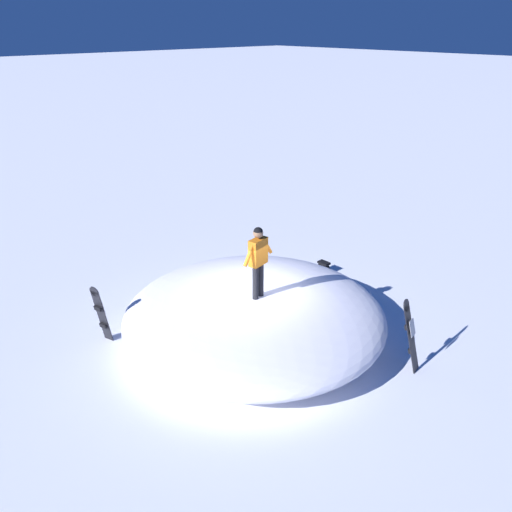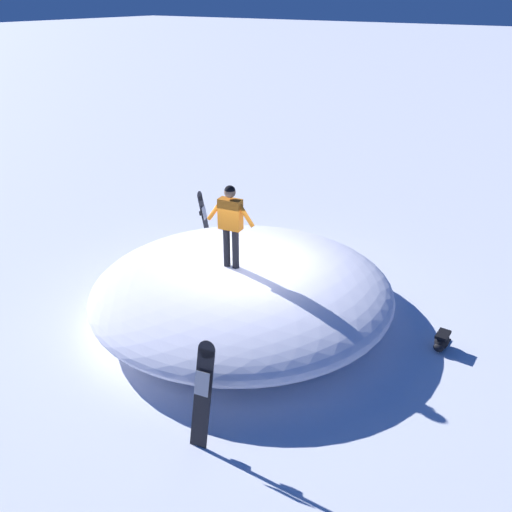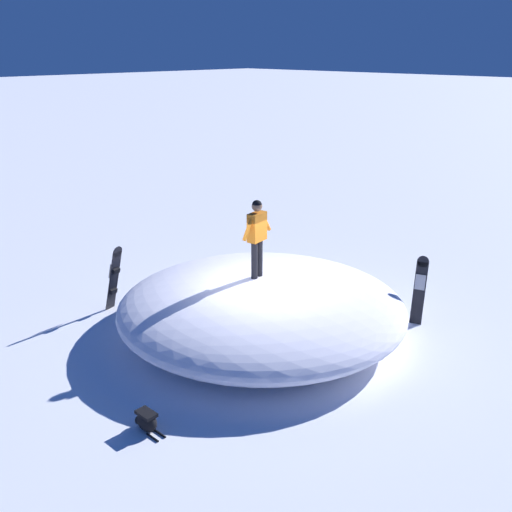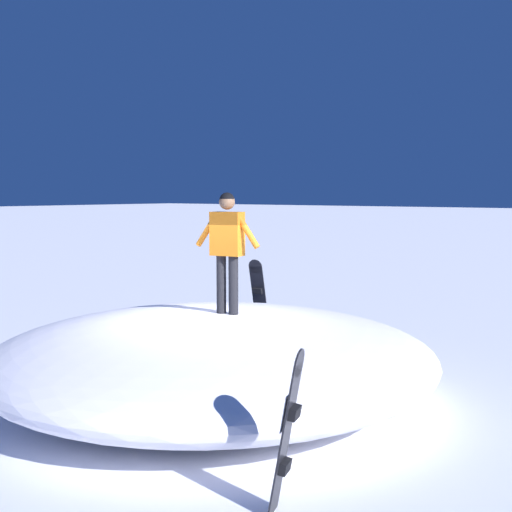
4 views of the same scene
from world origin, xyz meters
name	(u,v)px [view 1 (image 1 of 4)]	position (x,y,z in m)	size (l,w,h in m)	color
ground	(254,331)	(0.00, 0.00, 0.00)	(240.00, 240.00, 0.00)	white
snow_mound	(254,314)	(-0.14, 0.11, 0.61)	(6.40, 6.32, 1.22)	white
snowboarder_standing	(258,256)	(-0.37, 0.20, 2.26)	(0.30, 1.04, 1.74)	black
snowboard_primary_upright	(410,334)	(-3.40, -1.53, 0.86)	(0.52, 0.37, 1.67)	black
snowboard_secondary_upright	(101,313)	(2.10, 2.99, 0.81)	(0.34, 0.36, 1.57)	black
backpack_near	(324,267)	(1.01, -3.86, 0.18)	(0.64, 0.27, 0.35)	black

